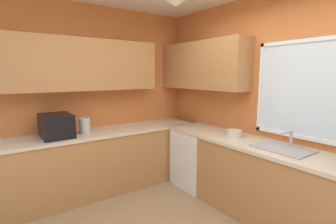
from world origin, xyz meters
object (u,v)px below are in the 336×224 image
Objects in this scene: dishwasher at (198,158)px; sink_assembly at (283,148)px; kettle at (85,126)px; microwave at (56,126)px; bowl at (234,133)px.

sink_assembly is (1.30, 0.04, 0.47)m from dishwasher.
sink_assembly reaches higher than dishwasher.
kettle is at bearing -113.54° from dishwasher.
microwave is (-0.66, -1.82, 0.61)m from dishwasher.
bowl is (0.65, 0.03, 0.51)m from dishwasher.
sink_assembly is at bearing 0.61° from bowl.
microwave is 2.65× the size of bowl.
sink_assembly reaches higher than bowl.
kettle is 0.38× the size of sink_assembly.
sink_assembly is (1.94, 1.51, -0.09)m from kettle.
microwave is 2.70m from sink_assembly.
kettle is 2.46m from sink_assembly.
microwave is at bearing -93.26° from kettle.
bowl is (1.29, 1.50, -0.06)m from kettle.
microwave is 2.27m from bowl.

